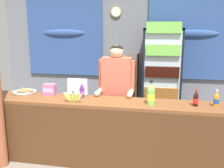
{
  "coord_description": "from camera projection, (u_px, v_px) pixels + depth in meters",
  "views": [
    {
      "loc": [
        0.86,
        -2.8,
        1.88
      ],
      "look_at": [
        0.14,
        0.92,
        1.03
      ],
      "focal_mm": 41.49,
      "sensor_mm": 36.0,
      "label": 1
    }
  ],
  "objects": [
    {
      "name": "shopkeeper",
      "position": [
        116.0,
        85.0,
        3.89
      ],
      "size": [
        0.55,
        0.42,
        1.62
      ],
      "color": "#28282D",
      "rests_on": "ground"
    },
    {
      "name": "soda_bottle_lime_soda",
      "position": [
        151.0,
        94.0,
        3.29
      ],
      "size": [
        0.1,
        0.1,
        0.32
      ],
      "color": "#75C64C",
      "rests_on": "stall_counter"
    },
    {
      "name": "plastic_lawn_chair",
      "position": [
        76.0,
        98.0,
        5.13
      ],
      "size": [
        0.45,
        0.45,
        0.86
      ],
      "color": "silver",
      "rests_on": "ground"
    },
    {
      "name": "stall_counter",
      "position": [
        97.0,
        127.0,
        3.46
      ],
      "size": [
        3.8,
        0.51,
        0.9
      ],
      "color": "brown",
      "rests_on": "ground"
    },
    {
      "name": "soda_bottle_cola",
      "position": [
        196.0,
        99.0,
        3.24
      ],
      "size": [
        0.06,
        0.06,
        0.22
      ],
      "color": "black",
      "rests_on": "stall_counter"
    },
    {
      "name": "drink_fridge",
      "position": [
        162.0,
        69.0,
        5.02
      ],
      "size": [
        0.74,
        0.63,
        1.96
      ],
      "color": "black",
      "rests_on": "ground"
    },
    {
      "name": "snack_box_wafer",
      "position": [
        50.0,
        90.0,
        3.74
      ],
      "size": [
        0.17,
        0.12,
        0.17
      ],
      "color": "#B76699",
      "rests_on": "stall_counter"
    },
    {
      "name": "pastry_tray",
      "position": [
        25.0,
        92.0,
        3.88
      ],
      "size": [
        0.35,
        0.35,
        0.07
      ],
      "color": "#BCBCC1",
      "rests_on": "stall_counter"
    },
    {
      "name": "soda_bottle_grape_soda",
      "position": [
        82.0,
        91.0,
        3.64
      ],
      "size": [
        0.07,
        0.07,
        0.22
      ],
      "color": "#56286B",
      "rests_on": "stall_counter"
    },
    {
      "name": "banana_bunch",
      "position": [
        73.0,
        97.0,
        3.41
      ],
      "size": [
        0.28,
        0.05,
        0.16
      ],
      "color": "#B7C647",
      "rests_on": "stall_counter"
    },
    {
      "name": "back_wall_curtained",
      "position": [
        123.0,
        45.0,
        5.57
      ],
      "size": [
        5.33,
        0.22,
        2.87
      ],
      "color": "slate",
      "rests_on": "ground"
    },
    {
      "name": "soda_bottle_orange_soda",
      "position": [
        216.0,
        99.0,
        3.22
      ],
      "size": [
        0.06,
        0.06,
        0.22
      ],
      "color": "orange",
      "rests_on": "stall_counter"
    },
    {
      "name": "ground_plane",
      "position": [
        106.0,
        142.0,
        4.3
      ],
      "size": [
        7.1,
        7.1,
        0.0
      ],
      "primitive_type": "plane",
      "color": "slate"
    },
    {
      "name": "bottle_shelf_rack",
      "position": [
        126.0,
        84.0,
        5.39
      ],
      "size": [
        0.48,
        0.28,
        1.35
      ],
      "color": "brown",
      "rests_on": "ground"
    }
  ]
}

